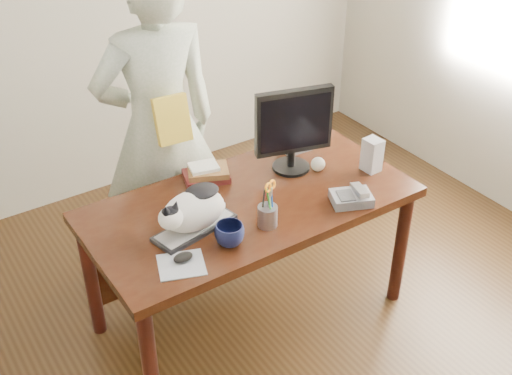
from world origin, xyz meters
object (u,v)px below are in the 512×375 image
Objects in this scene: mouse at (183,257)px; book_stack at (207,173)px; desk at (242,217)px; person at (159,129)px; keyboard at (195,227)px; baseball at (318,164)px; monitor at (294,126)px; calculator at (291,141)px; phone at (352,197)px; pen_cup at (268,214)px; cat at (192,210)px; coffee_mug at (230,235)px; speaker at (372,155)px.

book_stack reaches higher than mouse.
person is at bearing 108.21° from desk.
baseball reaches higher than keyboard.
monitor reaches higher than calculator.
person is (-0.57, 0.90, 0.14)m from phone.
monitor is at bearing 2.90° from keyboard.
person reaches higher than keyboard.
mouse is at bearing -143.14° from keyboard.
person reaches higher than pen_cup.
coffee_mug is (0.09, -0.17, -0.06)m from cat.
calculator reaches higher than mouse.
person is at bearing 125.50° from book_stack.
pen_cup is 0.55m from baseball.
mouse is 0.23m from coffee_mug.
calculator is (0.48, 0.25, 0.18)m from desk.
cat is 1.65× the size of pen_cup.
keyboard is 1.79× the size of pen_cup.
cat is 0.73m from monitor.
desk is at bearing 174.37° from baseball.
cat reaches higher than phone.
coffee_mug is 0.55m from book_stack.
keyboard is at bearing -107.54° from book_stack.
cat is at bearing -150.30° from monitor.
phone reaches higher than desk.
monitor is 2.53× the size of speaker.
cat is (-0.35, -0.14, 0.26)m from desk.
speaker is at bearing -18.40° from monitor.
speaker is at bearing 7.53° from coffee_mug.
speaker is at bearing 8.01° from pen_cup.
speaker reaches higher than phone.
coffee_mug reaches higher than baseball.
keyboard is at bearing 113.51° from coffee_mug.
phone is at bearing -4.31° from coffee_mug.
baseball is 0.35× the size of calculator.
person is at bearing 137.12° from baseball.
person reaches higher than speaker.
keyboard is at bearing 174.15° from speaker.
mouse is (-0.15, -0.17, 0.01)m from keyboard.
mouse is 0.91m from person.
desk is 3.52× the size of monitor.
book_stack is at bearing 71.07° from mouse.
keyboard is 0.23× the size of person.
baseball is (0.71, 0.27, -0.01)m from coffee_mug.
speaker is at bearing -32.21° from baseball.
keyboard is at bearing -150.39° from monitor.
calculator is (0.97, 0.55, 0.01)m from mouse.
book_stack is at bearing -172.82° from calculator.
keyboard is 0.11m from cat.
person is at bearing 146.00° from phone.
pen_cup is 0.22m from coffee_mug.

